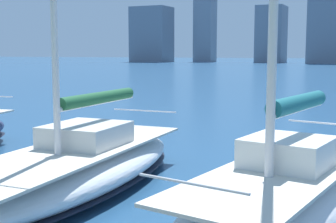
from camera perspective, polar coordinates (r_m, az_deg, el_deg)
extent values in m
cube|color=slate|center=(158.41, 18.98, 11.05)|extent=(11.94, 8.52, 30.35)
cube|color=slate|center=(171.97, 12.47, 9.17)|extent=(9.33, 11.23, 19.80)
cube|color=gray|center=(177.85, 4.53, 9.80)|extent=(7.09, 6.64, 23.22)
cube|color=slate|center=(175.28, -2.00, 9.34)|extent=(13.63, 10.55, 20.09)
ellipsoid|color=white|center=(9.10, 13.31, -11.17)|extent=(3.56, 7.12, 1.24)
cube|color=beige|center=(8.92, 13.43, -7.19)|extent=(2.99, 6.24, 0.06)
cube|color=silver|center=(9.23, 14.40, -4.80)|extent=(1.73, 1.72, 0.55)
cylinder|color=silver|center=(9.58, 15.59, 0.30)|extent=(0.57, 2.84, 0.12)
cylinder|color=#19606B|center=(9.57, 15.61, 1.01)|extent=(0.73, 2.65, 0.32)
cylinder|color=silver|center=(6.06, 2.80, -8.77)|extent=(1.63, 0.30, 0.04)
cylinder|color=silver|center=(11.69, 18.89, -1.39)|extent=(1.87, 0.34, 0.04)
ellipsoid|color=silver|center=(12.09, -11.28, -7.10)|extent=(3.43, 9.25, 1.01)
ellipsoid|color=black|center=(12.16, -11.24, -8.37)|extent=(3.45, 9.30, 0.10)
cube|color=beige|center=(11.97, -11.34, -4.62)|extent=(2.84, 8.13, 0.06)
cube|color=silver|center=(12.36, -9.96, -2.77)|extent=(1.89, 2.09, 0.55)
cylinder|color=silver|center=(12.83, -8.40, 1.12)|extent=(0.30, 3.83, 0.12)
cylinder|color=#1E5633|center=(12.82, -8.41, 1.65)|extent=(0.49, 3.54, 0.32)
cylinder|color=silver|center=(15.41, -2.89, 0.10)|extent=(2.25, 0.15, 0.04)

